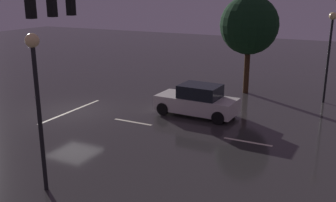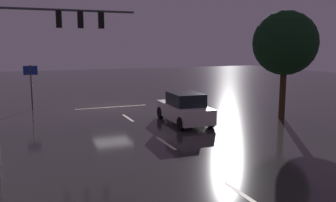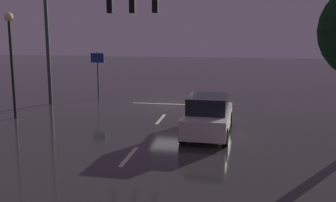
# 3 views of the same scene
# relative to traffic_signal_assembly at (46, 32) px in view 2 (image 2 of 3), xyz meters

# --- Properties ---
(ground_plane) EXTENTS (80.00, 80.00, 0.00)m
(ground_plane) POSITION_rel_traffic_signal_assembly_xyz_m (-4.18, -1.12, -5.08)
(ground_plane) COLOR #2D2B2B
(traffic_signal_assembly) EXTENTS (8.73, 0.47, 7.03)m
(traffic_signal_assembly) POSITION_rel_traffic_signal_assembly_xyz_m (0.00, 0.00, 0.00)
(traffic_signal_assembly) COLOR #383A3D
(traffic_signal_assembly) RESTS_ON ground_plane
(lane_dash_far) EXTENTS (0.16, 2.20, 0.01)m
(lane_dash_far) POSITION_rel_traffic_signal_assembly_xyz_m (-4.18, 2.88, -5.08)
(lane_dash_far) COLOR beige
(lane_dash_far) RESTS_ON ground_plane
(lane_dash_mid) EXTENTS (0.16, 2.20, 0.01)m
(lane_dash_mid) POSITION_rel_traffic_signal_assembly_xyz_m (-4.18, 8.88, -5.08)
(lane_dash_mid) COLOR beige
(lane_dash_mid) RESTS_ON ground_plane
(lane_dash_near) EXTENTS (0.16, 2.20, 0.01)m
(lane_dash_near) POSITION_rel_traffic_signal_assembly_xyz_m (-4.18, 14.88, -5.08)
(lane_dash_near) COLOR beige
(lane_dash_near) RESTS_ON ground_plane
(stop_bar) EXTENTS (5.00, 0.16, 0.01)m
(stop_bar) POSITION_rel_traffic_signal_assembly_xyz_m (-4.18, -1.19, -5.08)
(stop_bar) COLOR beige
(stop_bar) RESTS_ON ground_plane
(car_approaching) EXTENTS (2.04, 4.42, 1.70)m
(car_approaching) POSITION_rel_traffic_signal_assembly_xyz_m (-6.72, 5.37, -4.28)
(car_approaching) COLOR silver
(car_approaching) RESTS_ON ground_plane
(route_sign) EXTENTS (0.90, 0.13, 2.97)m
(route_sign) POSITION_rel_traffic_signal_assembly_xyz_m (0.96, -2.40, -2.94)
(route_sign) COLOR #383A3D
(route_sign) RESTS_ON ground_plane
(tree_left_near) EXTENTS (3.71, 3.71, 6.26)m
(tree_left_near) POSITION_rel_traffic_signal_assembly_xyz_m (-12.60, 6.37, -0.69)
(tree_left_near) COLOR #382314
(tree_left_near) RESTS_ON ground_plane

